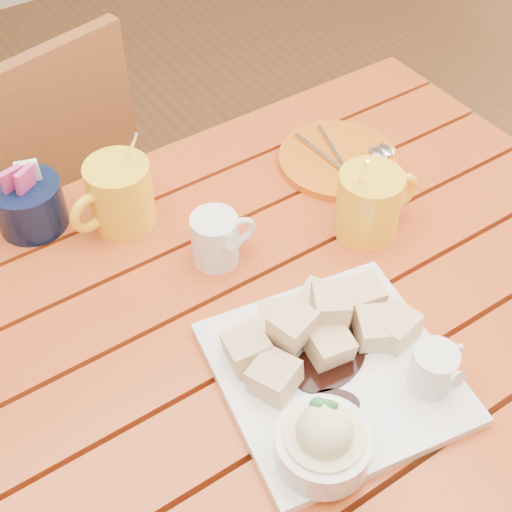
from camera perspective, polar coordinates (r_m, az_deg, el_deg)
table at (r=1.06m, az=-0.34°, el=-8.52°), size 1.20×0.79×0.75m
dessert_plate at (r=0.89m, az=6.24°, el=-9.62°), size 0.32×0.32×0.11m
coffee_mug_left at (r=1.09m, az=-10.94°, el=4.85°), size 0.14×0.10×0.16m
coffee_mug_right at (r=1.07m, az=9.13°, el=4.27°), size 0.14×0.10×0.16m
cream_pitcher at (r=1.02m, az=-3.18°, el=1.46°), size 0.10×0.08×0.08m
sugar_caddy at (r=1.13m, az=-17.70°, el=4.01°), size 0.11×0.11×0.12m
orange_saucer at (r=1.21m, az=6.69°, el=7.73°), size 0.20×0.20×0.02m
chair_far at (r=1.59m, az=-17.47°, el=4.10°), size 0.50×0.50×0.88m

